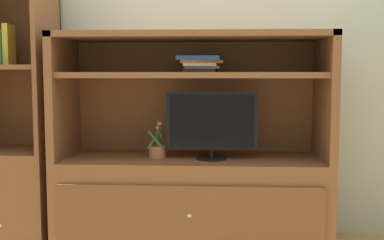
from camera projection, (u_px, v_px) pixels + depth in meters
name	position (u px, v px, depth m)	size (l,w,h in m)	color
painted_rear_wall	(195.00, 36.00, 3.42)	(6.00, 0.10, 2.80)	#ADB29E
media_console	(192.00, 178.00, 3.17)	(1.73, 0.62, 1.39)	brown
tv_monitor	(212.00, 124.00, 3.06)	(0.58, 0.20, 0.43)	black
potted_plant	(157.00, 150.00, 3.15)	(0.12, 0.12, 0.25)	#B26642
magazine_stack	(200.00, 64.00, 3.09)	(0.29, 0.33, 0.10)	black
bookshelf_tall	(15.00, 156.00, 3.23)	(0.52, 0.49, 1.84)	brown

